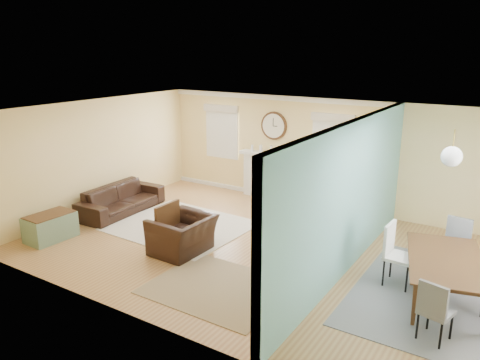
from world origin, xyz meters
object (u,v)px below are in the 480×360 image
object	(u,v)px
credenza	(349,227)
dining_table	(446,280)
sofa	(121,199)
eames_chair	(183,235)
green_chair	(335,206)

from	to	relation	value
credenza	dining_table	distance (m)	2.26
sofa	eames_chair	world-z (taller)	eames_chair
credenza	dining_table	xyz separation A→B (m)	(1.94, -1.15, -0.06)
sofa	eames_chair	xyz separation A→B (m)	(2.64, -0.99, 0.04)
sofa	dining_table	size ratio (longest dim) A/B	1.12
eames_chair	dining_table	size ratio (longest dim) A/B	0.57
green_chair	credenza	size ratio (longest dim) A/B	0.45
eames_chair	dining_table	world-z (taller)	eames_chair
sofa	dining_table	world-z (taller)	dining_table
dining_table	sofa	bearing A→B (deg)	74.00
credenza	dining_table	size ratio (longest dim) A/B	0.86
sofa	green_chair	size ratio (longest dim) A/B	2.89
credenza	sofa	bearing A→B (deg)	-169.62
sofa	credenza	bearing A→B (deg)	-82.48
green_chair	credenza	world-z (taller)	credenza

